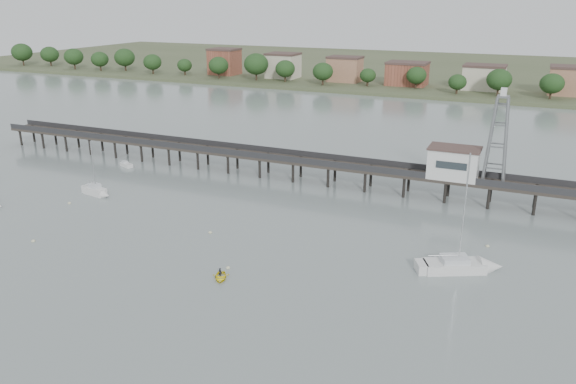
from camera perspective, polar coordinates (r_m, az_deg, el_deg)
name	(u,v)px	position (r m, az deg, el deg)	size (l,w,h in m)	color
ground_plane	(86,359)	(59.30, -19.85, -15.63)	(500.00, 500.00, 0.00)	slate
pier	(314,162)	(104.60, 2.68, 3.03)	(150.00, 5.00, 5.50)	#2D2823
pier_building	(454,163)	(97.98, 16.47, 2.89)	(8.40, 5.40, 5.30)	silver
lattice_tower	(498,140)	(96.37, 20.54, 4.92)	(3.20, 3.20, 15.50)	slate
sailboat_d	(468,266)	(75.04, 17.84, -7.18)	(10.30, 7.10, 16.42)	silver
sailboat_b	(98,192)	(103.50, -18.75, 0.01)	(6.19, 2.83, 10.09)	silver
white_tender	(126,165)	(119.79, -16.11, 2.67)	(3.42, 2.44, 1.23)	silver
yellow_dinghy	(221,279)	(70.36, -6.87, -8.73)	(2.12, 0.61, 2.97)	yellow
dinghy_occupant	(221,279)	(70.36, -6.87, -8.73)	(0.44, 1.21, 0.29)	black
mooring_buoys	(251,246)	(78.38, -3.77, -5.53)	(79.15, 24.82, 0.39)	beige
far_shore	(455,71)	(277.54, 16.65, 11.72)	(500.00, 170.00, 10.40)	#475133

